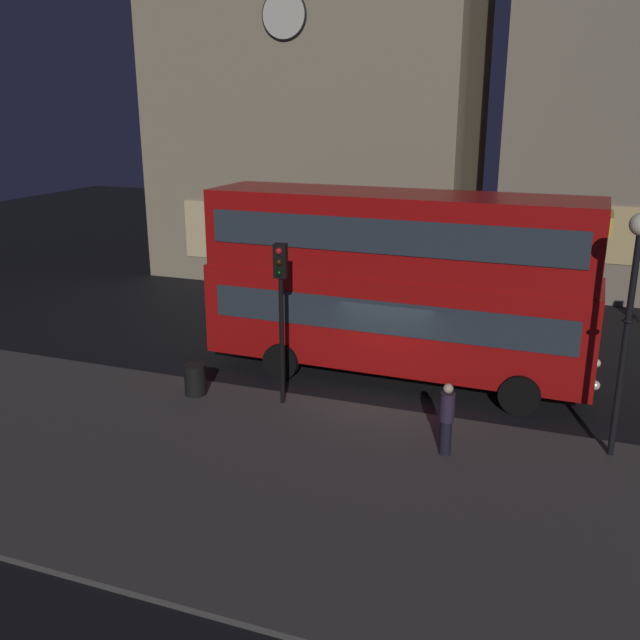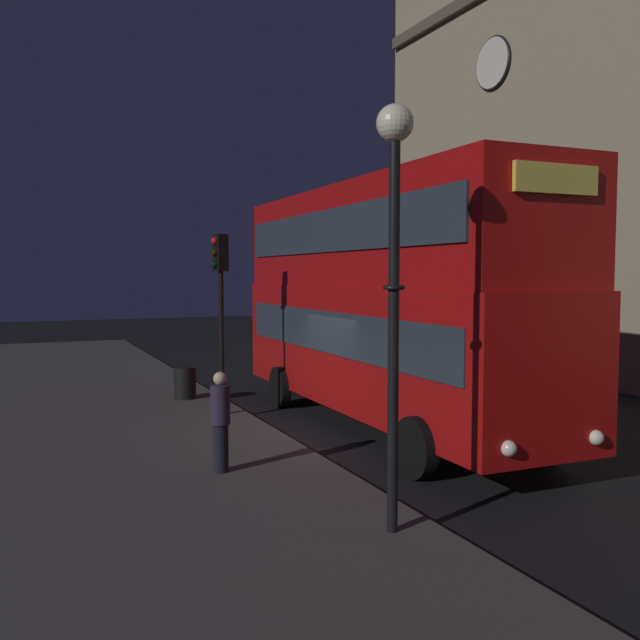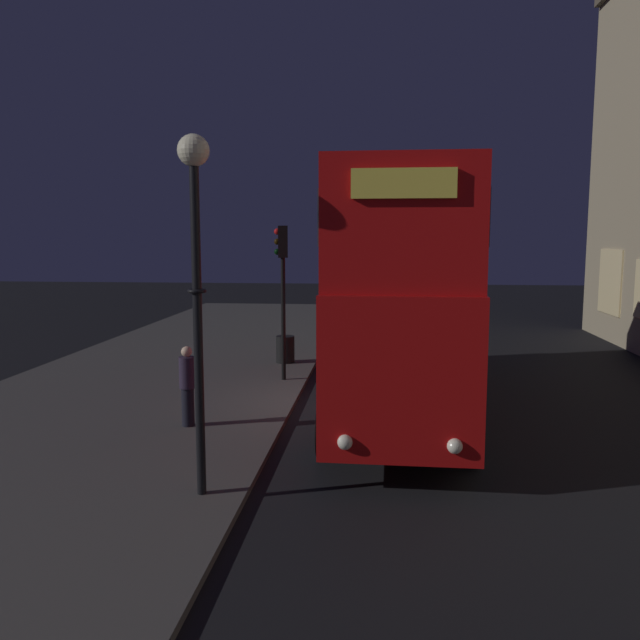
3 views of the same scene
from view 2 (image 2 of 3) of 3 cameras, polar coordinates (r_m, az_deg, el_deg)
The scene contains 8 objects.
ground_plane at distance 14.72m, azimuth -0.45°, elevation -9.51°, with size 80.00×80.00×0.00m, color black.
sidewalk_slab at distance 13.55m, azimuth -20.12°, elevation -10.66°, with size 44.00×8.30×0.12m, color #423F3D.
building_with_clock at distance 28.68m, azimuth 20.76°, elevation 13.68°, with size 13.77×8.39×16.82m.
double_decker_bus at distance 15.15m, azimuth 5.23°, elevation 2.18°, with size 10.96×3.05×5.29m.
traffic_light_near_kerb at distance 15.97m, azimuth -8.31°, elevation 2.83°, with size 0.36×0.38×4.19m.
street_lamp at distance 8.60m, azimuth 6.20°, elevation 7.40°, with size 0.47×0.47×5.37m.
pedestrian at distance 11.54m, azimuth -8.31°, elevation -8.27°, with size 0.33×0.33×1.67m.
litter_bin at distance 18.44m, azimuth -11.19°, elevation -5.16°, with size 0.58×0.58×0.83m, color black.
Camera 2 is at (13.10, -5.77, 3.40)m, focal length 38.40 mm.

